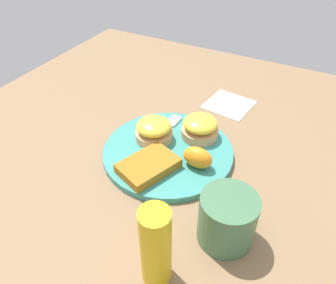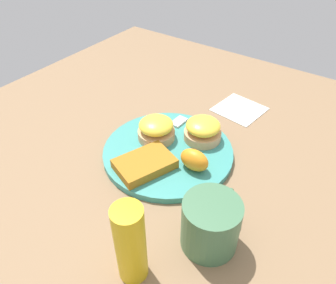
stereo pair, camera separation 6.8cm
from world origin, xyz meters
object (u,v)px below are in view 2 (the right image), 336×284
orange_wedge (194,160)px  cup (211,224)px  condiment_bottle (130,244)px  fork (161,135)px  hashbrown_patty (145,164)px  sandwich_benedict_left (203,130)px  sandwich_benedict_right (156,129)px

orange_wedge → cup: 0.16m
condiment_bottle → fork: bearing=28.5°
hashbrown_patty → cup: size_ratio=0.92×
sandwich_benedict_left → sandwich_benedict_right: size_ratio=1.00×
orange_wedge → fork: bearing=68.2°
sandwich_benedict_left → hashbrown_patty: (-0.15, 0.05, -0.01)m
sandwich_benedict_right → hashbrown_patty: size_ratio=0.73×
sandwich_benedict_left → condiment_bottle: (-0.32, -0.07, 0.03)m
sandwich_benedict_right → orange_wedge: size_ratio=1.35×
sandwich_benedict_left → hashbrown_patty: bearing=162.5°
sandwich_benedict_right → condiment_bottle: bearing=-149.7°
orange_wedge → cup: size_ratio=0.49×
orange_wedge → condiment_bottle: 0.24m
sandwich_benedict_left → sandwich_benedict_right: bearing=123.5°
sandwich_benedict_right → fork: 0.02m
sandwich_benedict_right → orange_wedge: (-0.04, -0.12, -0.00)m
sandwich_benedict_left → hashbrown_patty: sandwich_benedict_left is taller
condiment_bottle → hashbrown_patty: bearing=33.6°
sandwich_benedict_left → hashbrown_patty: 0.15m
condiment_bottle → cup: bearing=-30.7°
cup → condiment_bottle: bearing=149.3°
orange_wedge → fork: orange_wedge is taller
sandwich_benedict_right → condiment_bottle: 0.31m
sandwich_benedict_left → orange_wedge: bearing=-159.2°
orange_wedge → cup: (-0.12, -0.10, 0.01)m
sandwich_benedict_right → hashbrown_patty: sandwich_benedict_right is taller
cup → orange_wedge: bearing=40.7°
cup → hashbrown_patty: bearing=70.4°
orange_wedge → fork: (0.05, 0.11, -0.02)m
sandwich_benedict_left → condiment_bottle: condiment_bottle is taller
hashbrown_patty → condiment_bottle: (-0.18, -0.12, 0.05)m
fork → cup: size_ratio=1.67×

